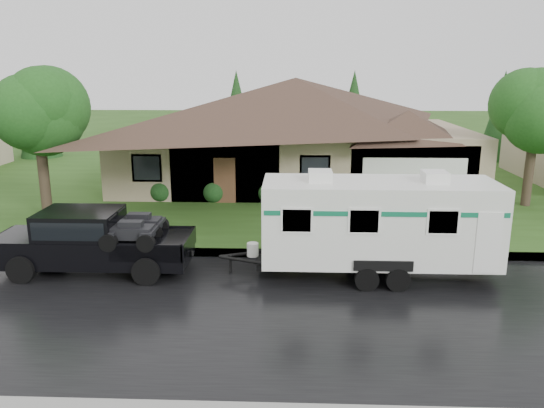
{
  "coord_description": "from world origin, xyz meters",
  "views": [
    {
      "loc": [
        1.88,
        -14.8,
        6.11
      ],
      "look_at": [
        1.22,
        2.0,
        1.87
      ],
      "focal_mm": 35.0,
      "sensor_mm": 36.0,
      "label": 1
    }
  ],
  "objects": [
    {
      "name": "lawn",
      "position": [
        0.0,
        15.0,
        0.07
      ],
      "size": [
        140.0,
        26.0,
        0.15
      ],
      "primitive_type": "cube",
      "color": "#294B17",
      "rests_on": "ground"
    },
    {
      "name": "tree_right_green",
      "position": [
        12.5,
        9.04,
        4.32
      ],
      "size": [
        3.64,
        3.64,
        6.02
      ],
      "color": "#382B1E",
      "rests_on": "lawn"
    },
    {
      "name": "shrub_row",
      "position": [
        2.0,
        9.3,
        0.65
      ],
      "size": [
        13.6,
        1.0,
        1.0
      ],
      "color": "#143814",
      "rests_on": "lawn"
    },
    {
      "name": "house_main",
      "position": [
        2.29,
        13.84,
        3.59
      ],
      "size": [
        19.44,
        10.8,
        6.9
      ],
      "color": "gray",
      "rests_on": "lawn"
    },
    {
      "name": "pickup_truck",
      "position": [
        -4.34,
        0.56,
        1.05
      ],
      "size": [
        5.9,
        2.24,
        1.97
      ],
      "color": "black",
      "rests_on": "ground"
    },
    {
      "name": "travel_trailer",
      "position": [
        4.47,
        0.56,
        1.73
      ],
      "size": [
        7.27,
        2.56,
        3.26
      ],
      "color": "white",
      "rests_on": "ground"
    },
    {
      "name": "tree_left_green",
      "position": [
        -8.26,
        6.03,
        4.58
      ],
      "size": [
        3.86,
        3.86,
        6.39
      ],
      "color": "#382B1E",
      "rests_on": "lawn"
    },
    {
      "name": "curb",
      "position": [
        0.0,
        2.25,
        0.07
      ],
      "size": [
        140.0,
        0.5,
        0.15
      ],
      "primitive_type": "cube",
      "color": "gray",
      "rests_on": "ground"
    },
    {
      "name": "road",
      "position": [
        0.0,
        -2.0,
        0.01
      ],
      "size": [
        140.0,
        8.0,
        0.01
      ],
      "primitive_type": "cube",
      "color": "black",
      "rests_on": "ground"
    },
    {
      "name": "ground",
      "position": [
        0.0,
        0.0,
        0.0
      ],
      "size": [
        140.0,
        140.0,
        0.0
      ],
      "primitive_type": "plane",
      "color": "#294B17",
      "rests_on": "ground"
    }
  ]
}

